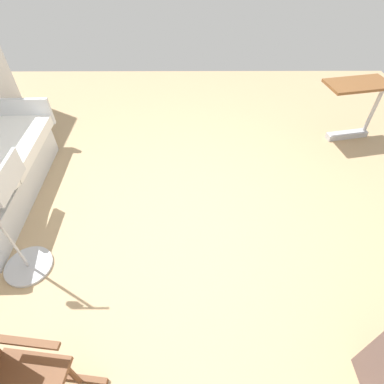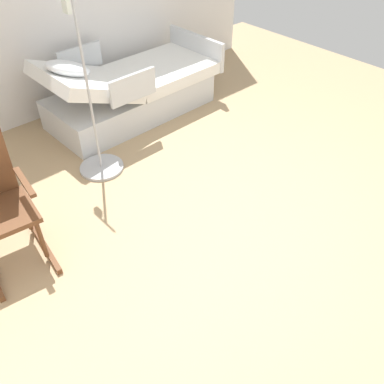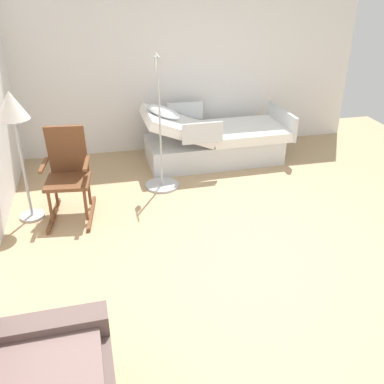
% 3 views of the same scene
% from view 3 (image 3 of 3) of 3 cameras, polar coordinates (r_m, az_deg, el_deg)
% --- Properties ---
extents(ground_plane, '(7.43, 7.43, 0.00)m').
position_cam_3_polar(ground_plane, '(4.60, 7.86, -7.21)').
color(ground_plane, tan).
extents(side_wall, '(0.10, 5.30, 2.70)m').
position_cam_3_polar(side_wall, '(6.81, -0.46, 16.89)').
color(side_wall, white).
rests_on(side_wall, ground).
extents(hospital_bed, '(1.06, 2.13, 0.95)m').
position_cam_3_polar(hospital_bed, '(6.48, 2.80, 6.61)').
color(hospital_bed, silver).
rests_on(hospital_bed, ground).
extents(rocking_chair, '(0.81, 0.56, 1.05)m').
position_cam_3_polar(rocking_chair, '(5.12, -15.86, 2.24)').
color(rocking_chair, brown).
rests_on(rocking_chair, ground).
extents(floor_lamp, '(0.34, 0.34, 1.48)m').
position_cam_3_polar(floor_lamp, '(4.94, -22.37, 9.33)').
color(floor_lamp, '#B2B5BA').
rests_on(floor_lamp, ground).
extents(iv_pole, '(0.44, 0.44, 1.69)m').
position_cam_3_polar(iv_pole, '(5.70, -4.01, 3.05)').
color(iv_pole, '#B2B5BA').
rests_on(iv_pole, ground).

